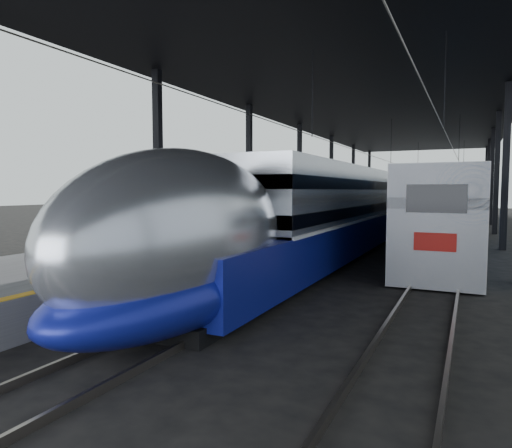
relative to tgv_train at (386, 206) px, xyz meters
The scene contains 7 objects.
ground 23.54m from the tgv_train, 94.89° to the right, with size 160.00×160.00×0.00m, color black.
platform 6.63m from the tgv_train, 148.56° to the right, with size 6.00×80.00×1.00m, color #4C4C4F.
yellow_strip 4.44m from the tgv_train, 128.76° to the right, with size 0.30×80.00×0.01m, color #C88C12.
rails 4.63m from the tgv_train, 53.37° to the right, with size 6.52×80.00×0.16m.
canopy 7.83m from the tgv_train, 91.69° to the right, with size 18.00×75.00×9.47m.
tgv_train is the anchor object (origin of this frame).
second_train 7.98m from the tgv_train, 51.19° to the left, with size 3.00×56.05×4.13m.
Camera 1 is at (8.02, -13.07, 3.27)m, focal length 32.00 mm.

